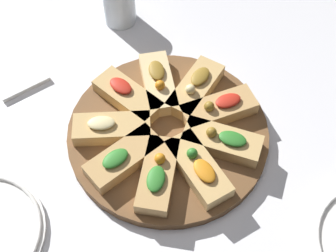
% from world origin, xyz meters
% --- Properties ---
extents(ground_plane, '(3.00, 3.00, 0.00)m').
position_xyz_m(ground_plane, '(0.00, 0.00, 0.00)').
color(ground_plane, white).
extents(serving_board, '(0.40, 0.40, 0.02)m').
position_xyz_m(serving_board, '(0.00, 0.00, 0.01)').
color(serving_board, brown).
rests_on(serving_board, ground_plane).
extents(focaccia_slice_0, '(0.15, 0.06, 0.04)m').
position_xyz_m(focaccia_slice_0, '(0.11, -0.00, 0.04)').
color(focaccia_slice_0, tan).
rests_on(focaccia_slice_0, serving_board).
extents(focaccia_slice_1, '(0.15, 0.14, 0.05)m').
position_xyz_m(focaccia_slice_1, '(0.09, 0.07, 0.04)').
color(focaccia_slice_1, tan).
rests_on(focaccia_slice_1, serving_board).
extents(focaccia_slice_2, '(0.09, 0.16, 0.05)m').
position_xyz_m(focaccia_slice_2, '(0.02, 0.11, 0.04)').
color(focaccia_slice_2, tan).
rests_on(focaccia_slice_2, serving_board).
extents(focaccia_slice_3, '(0.13, 0.16, 0.05)m').
position_xyz_m(focaccia_slice_3, '(-0.05, 0.10, 0.04)').
color(focaccia_slice_3, tan).
rests_on(focaccia_slice_3, serving_board).
extents(focaccia_slice_4, '(0.16, 0.11, 0.05)m').
position_xyz_m(focaccia_slice_4, '(-0.10, 0.04, 0.04)').
color(focaccia_slice_4, tan).
rests_on(focaccia_slice_4, serving_board).
extents(focaccia_slice_5, '(0.16, 0.10, 0.05)m').
position_xyz_m(focaccia_slice_5, '(-0.11, -0.03, 0.04)').
color(focaccia_slice_5, tan).
rests_on(focaccia_slice_5, serving_board).
extents(focaccia_slice_6, '(0.13, 0.16, 0.05)m').
position_xyz_m(focaccia_slice_6, '(-0.06, -0.09, 0.04)').
color(focaccia_slice_6, '#E5C689').
rests_on(focaccia_slice_6, serving_board).
extents(focaccia_slice_7, '(0.08, 0.16, 0.04)m').
position_xyz_m(focaccia_slice_7, '(0.01, -0.11, 0.04)').
color(focaccia_slice_7, tan).
rests_on(focaccia_slice_7, serving_board).
extents(focaccia_slice_8, '(0.15, 0.14, 0.04)m').
position_xyz_m(focaccia_slice_8, '(0.09, -0.07, 0.04)').
color(focaccia_slice_8, tan).
rests_on(focaccia_slice_8, serving_board).
extents(water_glass, '(0.08, 0.08, 0.10)m').
position_xyz_m(water_glass, '(-0.14, -0.33, 0.05)').
color(water_glass, silver).
rests_on(water_glass, ground_plane).
extents(napkin_stack, '(0.12, 0.11, 0.01)m').
position_xyz_m(napkin_stack, '(0.15, -0.33, 0.01)').
color(napkin_stack, white).
rests_on(napkin_stack, ground_plane).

